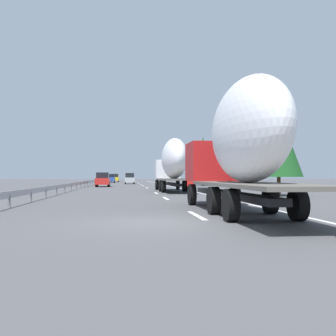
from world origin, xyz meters
The scene contains 23 objects.
ground_plane centered at (40.00, 0.00, 0.00)m, with size 260.00×260.00×0.00m, color #4C4C4F.
lane_stripe_0 centered at (2.00, -1.80, 0.00)m, with size 3.20×0.20×0.01m, color white.
lane_stripe_1 centered at (12.93, -1.80, 0.00)m, with size 3.20×0.20×0.01m, color white.
lane_stripe_2 centered at (20.85, -1.80, 0.00)m, with size 3.20×0.20×0.01m, color white.
lane_stripe_3 centered at (34.90, -1.80, 0.00)m, with size 3.20×0.20×0.01m, color white.
lane_stripe_4 centered at (44.90, -1.80, 0.00)m, with size 3.20×0.20×0.01m, color white.
lane_stripe_5 centered at (53.61, -1.80, 0.00)m, with size 3.20×0.20×0.01m, color white.
lane_stripe_6 centered at (63.85, -1.80, 0.00)m, with size 3.20×0.20×0.01m, color white.
lane_stripe_7 centered at (67.92, -1.80, 0.00)m, with size 3.20×0.20×0.01m, color white.
lane_stripe_8 centered at (66.35, -1.80, 0.00)m, with size 3.20×0.20×0.01m, color white.
lane_stripe_9 centered at (81.12, -1.80, 0.00)m, with size 3.20×0.20×0.01m, color white.
edge_line_right centered at (45.00, -5.50, 0.00)m, with size 110.00×0.20×0.01m, color white.
truck_lead centered at (23.88, -3.60, 2.69)m, with size 13.09×2.55×4.82m.
truck_trailing centered at (2.51, -3.60, 2.72)m, with size 13.29×2.55×4.97m.
car_silver_hatch centered at (58.83, -0.02, 0.97)m, with size 4.41×1.75×1.96m.
car_yellow_coupe centered at (83.61, 3.30, 0.97)m, with size 4.22×1.92×1.94m.
car_red_compact centered at (40.79, 3.77, 0.95)m, with size 4.57×1.80×1.90m.
car_blue_sedan centered at (72.68, 3.84, 0.93)m, with size 4.29×1.74×1.85m.
road_sign centered at (42.31, -6.70, 2.28)m, with size 0.10×0.90×3.30m.
tree_0 centered at (15.26, -10.29, 3.87)m, with size 3.44×3.44×6.37m.
tree_1 centered at (44.14, -10.53, 4.48)m, with size 2.53×2.53×7.25m.
tree_2 centered at (49.75, -10.12, 3.78)m, with size 2.98×2.98×5.89m.
guardrail_median centered at (43.00, 6.00, 0.58)m, with size 94.00×0.10×0.76m.
Camera 1 is at (-12.16, 0.80, 1.44)m, focal length 41.97 mm.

